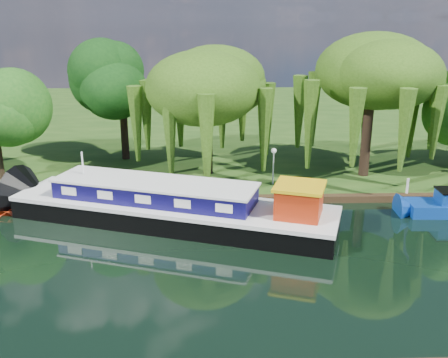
{
  "coord_description": "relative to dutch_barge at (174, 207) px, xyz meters",
  "views": [
    {
      "loc": [
        -3.87,
        -21.79,
        11.38
      ],
      "look_at": [
        -3.03,
        4.56,
        2.8
      ],
      "focal_mm": 40.0,
      "sensor_mm": 36.0,
      "label": 1
    }
  ],
  "objects": [
    {
      "name": "ground",
      "position": [
        5.88,
        -5.01,
        -0.99
      ],
      "size": [
        120.0,
        120.0,
        0.0
      ],
      "primitive_type": "plane",
      "color": "black"
    },
    {
      "name": "far_bank",
      "position": [
        5.88,
        28.99,
        -0.76
      ],
      "size": [
        120.0,
        52.0,
        0.45
      ],
      "primitive_type": "cube",
      "color": "#1B3D10",
      "rests_on": "ground"
    },
    {
      "name": "dutch_barge",
      "position": [
        0.0,
        0.0,
        0.0
      ],
      "size": [
        19.25,
        10.09,
        3.98
      ],
      "rotation": [
        0.0,
        0.0,
        -0.33
      ],
      "color": "black",
      "rests_on": "ground"
    },
    {
      "name": "red_dinghy",
      "position": [
        -9.61,
        1.99,
        -0.99
      ],
      "size": [
        3.6,
        2.71,
        0.71
      ],
      "primitive_type": "imported",
      "rotation": [
        0.0,
        0.0,
        1.66
      ],
      "color": "#9E250B",
      "rests_on": "ground"
    },
    {
      "name": "willow_left",
      "position": [
        1.94,
        8.26,
        5.71
      ],
      "size": [
        7.17,
        7.17,
        8.6
      ],
      "color": "black",
      "rests_on": "far_bank"
    },
    {
      "name": "willow_right",
      "position": [
        13.23,
        7.45,
        6.1
      ],
      "size": [
        7.47,
        7.47,
        9.1
      ],
      "color": "black",
      "rests_on": "far_bank"
    },
    {
      "name": "tree_far_mid",
      "position": [
        -4.7,
        12.42,
        5.4
      ],
      "size": [
        5.26,
        5.26,
        8.61
      ],
      "color": "black",
      "rests_on": "far_bank"
    },
    {
      "name": "lamppost",
      "position": [
        6.38,
        5.49,
        1.43
      ],
      "size": [
        0.36,
        0.36,
        2.56
      ],
      "color": "silver",
      "rests_on": "far_bank"
    },
    {
      "name": "mooring_posts",
      "position": [
        5.38,
        3.39,
        -0.04
      ],
      "size": [
        19.16,
        0.16,
        1.0
      ],
      "color": "silver",
      "rests_on": "far_bank"
    }
  ]
}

